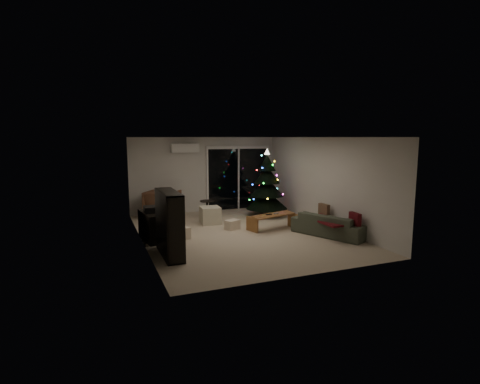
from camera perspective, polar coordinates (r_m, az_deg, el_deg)
The scene contains 18 objects.
room at distance 11.20m, azimuth -0.56°, elevation 0.75°, with size 6.50×7.51×2.60m.
bookshelf at distance 8.03m, azimuth -11.89°, elevation -4.84°, with size 0.35×1.38×1.38m, color black, non-canonical shape.
media_cabinet at distance 9.42m, azimuth -13.25°, elevation -5.09°, with size 0.41×1.11×0.69m, color black.
stereo at distance 9.33m, azimuth -13.34°, elevation -2.58°, with size 0.35×0.41×0.15m, color black.
armchair at distance 11.95m, azimuth -11.70°, elevation -1.78°, with size 0.92×0.95×0.86m, color brown.
ottoman at distance 10.94m, azimuth -4.56°, elevation -3.55°, with size 0.55×0.55×0.50m, color beige.
cardboard_box_a at distance 9.39m, azimuth -9.01°, elevation -6.27°, with size 0.41×0.31×0.29m, color beige.
cardboard_box_b at distance 10.27m, azimuth -1.18°, elevation -4.99°, with size 0.37×0.27×0.26m, color beige.
side_table at distance 11.68m, azimuth -5.02°, elevation -2.65°, with size 0.44×0.44×0.55m, color black.
floor_lamp at distance 12.65m, azimuth -11.25°, elevation 1.01°, with size 0.29×0.29×1.83m, color black.
sofa at distance 9.88m, azimuth 13.55°, elevation -4.86°, with size 1.93×0.75×0.56m, color #44493D.
sofa_throw at distance 9.79m, azimuth 13.10°, elevation -4.20°, with size 0.60×1.39×0.05m, color #3E0B10.
cushion_a at distance 10.49m, azimuth 12.67°, elevation -2.79°, with size 0.11×0.37×0.37m, color brown.
cushion_b at distance 9.47m, azimuth 17.11°, elevation -4.15°, with size 0.11×0.37×0.37m, color #3E0B10.
coffee_table at distance 10.26m, azimuth 5.15°, elevation -4.56°, with size 1.33×0.47×0.42m, color brown, non-canonical shape.
remote_a at distance 10.15m, azimuth 4.40°, elevation -3.42°, with size 0.17×0.05×0.02m, color black.
remote_b at distance 10.30m, azimuth 5.53°, elevation -3.25°, with size 0.16×0.04×0.02m, color slate.
christmas_tree at distance 11.86m, azimuth 4.12°, elevation 1.41°, with size 1.33×1.33×2.14m, color black.
Camera 1 is at (-3.54, -8.87, 2.50)m, focal length 28.00 mm.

